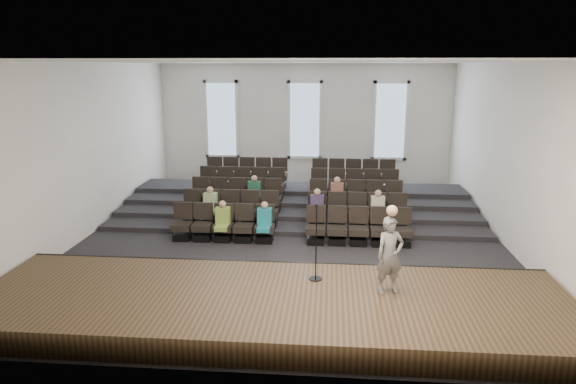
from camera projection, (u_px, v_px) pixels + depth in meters
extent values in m
plane|color=black|center=(292.00, 236.00, 15.16)|extent=(14.00, 14.00, 0.00)
cube|color=white|center=(292.00, 61.00, 13.96)|extent=(12.00, 14.00, 0.02)
cube|color=white|center=(305.00, 125.00, 21.36)|extent=(12.00, 0.04, 5.00)
cube|color=white|center=(256.00, 228.00, 7.77)|extent=(12.00, 0.04, 5.00)
cube|color=white|center=(88.00, 150.00, 15.06)|extent=(0.04, 14.00, 5.00)
cube|color=white|center=(510.00, 156.00, 14.07)|extent=(0.04, 14.00, 5.00)
cube|color=#4A3720|center=(272.00, 307.00, 10.17)|extent=(11.80, 3.60, 0.50)
cube|color=black|center=(281.00, 272.00, 11.88)|extent=(11.80, 0.06, 0.52)
cube|color=black|center=(297.00, 212.00, 17.40)|extent=(11.80, 4.80, 0.15)
cube|color=black|center=(298.00, 206.00, 17.89)|extent=(11.80, 3.75, 0.30)
cube|color=black|center=(299.00, 200.00, 18.38)|extent=(11.80, 2.70, 0.45)
cube|color=black|center=(300.00, 194.00, 18.87)|extent=(11.80, 1.65, 0.60)
cube|color=black|center=(182.00, 236.00, 14.82)|extent=(0.47, 0.43, 0.20)
cube|color=black|center=(182.00, 226.00, 14.74)|extent=(0.55, 0.50, 0.19)
cube|color=black|center=(183.00, 210.00, 14.85)|extent=(0.55, 0.08, 0.50)
cube|color=black|center=(203.00, 237.00, 14.77)|extent=(0.47, 0.43, 0.20)
cube|color=black|center=(202.00, 227.00, 14.69)|extent=(0.55, 0.50, 0.19)
cube|color=black|center=(204.00, 211.00, 14.80)|extent=(0.55, 0.08, 0.50)
cube|color=black|center=(223.00, 238.00, 14.72)|extent=(0.47, 0.43, 0.20)
cube|color=black|center=(223.00, 227.00, 14.64)|extent=(0.55, 0.50, 0.19)
cube|color=black|center=(224.00, 211.00, 14.75)|extent=(0.55, 0.08, 0.50)
cube|color=black|center=(244.00, 238.00, 14.67)|extent=(0.47, 0.43, 0.20)
cube|color=black|center=(244.00, 228.00, 14.59)|extent=(0.55, 0.50, 0.19)
cube|color=black|center=(245.00, 212.00, 14.70)|extent=(0.55, 0.08, 0.50)
cube|color=black|center=(265.00, 239.00, 14.62)|extent=(0.47, 0.43, 0.20)
cube|color=black|center=(265.00, 228.00, 14.55)|extent=(0.55, 0.50, 0.19)
cube|color=black|center=(265.00, 212.00, 14.65)|extent=(0.55, 0.08, 0.50)
cube|color=black|center=(316.00, 240.00, 14.50)|extent=(0.47, 0.43, 0.20)
cube|color=black|center=(316.00, 230.00, 14.43)|extent=(0.55, 0.50, 0.19)
cube|color=black|center=(316.00, 214.00, 14.53)|extent=(0.55, 0.08, 0.50)
cube|color=black|center=(337.00, 241.00, 14.45)|extent=(0.47, 0.43, 0.20)
cube|color=black|center=(337.00, 230.00, 14.38)|extent=(0.55, 0.50, 0.19)
cube|color=black|center=(337.00, 214.00, 14.48)|extent=(0.55, 0.08, 0.50)
cube|color=black|center=(358.00, 241.00, 14.40)|extent=(0.47, 0.43, 0.20)
cube|color=black|center=(359.00, 231.00, 14.33)|extent=(0.55, 0.50, 0.19)
cube|color=black|center=(359.00, 215.00, 14.43)|extent=(0.55, 0.08, 0.50)
cube|color=black|center=(380.00, 242.00, 14.35)|extent=(0.47, 0.43, 0.20)
cube|color=black|center=(380.00, 231.00, 14.28)|extent=(0.55, 0.50, 0.19)
cube|color=black|center=(380.00, 215.00, 14.38)|extent=(0.55, 0.08, 0.50)
cube|color=black|center=(401.00, 243.00, 14.30)|extent=(0.47, 0.43, 0.20)
cube|color=black|center=(402.00, 232.00, 14.23)|extent=(0.55, 0.50, 0.19)
cube|color=black|center=(402.00, 216.00, 14.33)|extent=(0.55, 0.08, 0.50)
cube|color=black|center=(192.00, 221.00, 15.80)|extent=(0.47, 0.43, 0.20)
cube|color=black|center=(191.00, 211.00, 15.72)|extent=(0.55, 0.50, 0.19)
cube|color=black|center=(193.00, 197.00, 15.83)|extent=(0.55, 0.08, 0.50)
cube|color=black|center=(211.00, 221.00, 15.75)|extent=(0.47, 0.43, 0.20)
cube|color=black|center=(211.00, 212.00, 15.67)|extent=(0.55, 0.50, 0.19)
cube|color=black|center=(212.00, 197.00, 15.78)|extent=(0.55, 0.08, 0.50)
cube|color=black|center=(230.00, 222.00, 15.70)|extent=(0.47, 0.43, 0.20)
cube|color=black|center=(230.00, 212.00, 15.62)|extent=(0.55, 0.50, 0.19)
cube|color=black|center=(231.00, 197.00, 15.73)|extent=(0.55, 0.08, 0.50)
cube|color=black|center=(250.00, 222.00, 15.65)|extent=(0.47, 0.43, 0.20)
cube|color=black|center=(249.00, 213.00, 15.57)|extent=(0.55, 0.50, 0.19)
cube|color=black|center=(250.00, 198.00, 15.68)|extent=(0.55, 0.08, 0.50)
cube|color=black|center=(269.00, 223.00, 15.60)|extent=(0.47, 0.43, 0.20)
cube|color=black|center=(269.00, 213.00, 15.52)|extent=(0.55, 0.50, 0.19)
cube|color=black|center=(270.00, 198.00, 15.63)|extent=(0.55, 0.08, 0.50)
cube|color=black|center=(317.00, 224.00, 15.48)|extent=(0.47, 0.43, 0.20)
cube|color=black|center=(317.00, 214.00, 15.41)|extent=(0.55, 0.50, 0.19)
cube|color=black|center=(317.00, 199.00, 15.51)|extent=(0.55, 0.08, 0.50)
cube|color=black|center=(337.00, 224.00, 15.43)|extent=(0.47, 0.43, 0.20)
cube|color=black|center=(337.00, 215.00, 15.36)|extent=(0.55, 0.50, 0.19)
cube|color=black|center=(337.00, 200.00, 15.46)|extent=(0.55, 0.08, 0.50)
cube|color=black|center=(357.00, 225.00, 15.38)|extent=(0.47, 0.43, 0.20)
cube|color=black|center=(357.00, 215.00, 15.31)|extent=(0.55, 0.50, 0.19)
cube|color=black|center=(357.00, 200.00, 15.41)|extent=(0.55, 0.08, 0.50)
cube|color=black|center=(377.00, 226.00, 15.33)|extent=(0.47, 0.43, 0.20)
cube|color=black|center=(377.00, 216.00, 15.26)|extent=(0.55, 0.50, 0.19)
cube|color=black|center=(377.00, 200.00, 15.36)|extent=(0.55, 0.08, 0.50)
cube|color=black|center=(397.00, 226.00, 15.28)|extent=(0.47, 0.43, 0.20)
cube|color=black|center=(398.00, 216.00, 15.21)|extent=(0.55, 0.50, 0.19)
cube|color=black|center=(398.00, 201.00, 15.31)|extent=(0.55, 0.08, 0.50)
cube|color=black|center=(200.00, 207.00, 16.78)|extent=(0.47, 0.42, 0.20)
cube|color=black|center=(200.00, 198.00, 16.70)|extent=(0.55, 0.50, 0.19)
cube|color=black|center=(201.00, 184.00, 16.81)|extent=(0.55, 0.08, 0.50)
cube|color=black|center=(218.00, 207.00, 16.73)|extent=(0.47, 0.42, 0.20)
cube|color=black|center=(218.00, 198.00, 16.65)|extent=(0.55, 0.50, 0.19)
cube|color=black|center=(219.00, 185.00, 16.76)|extent=(0.55, 0.08, 0.50)
cube|color=black|center=(236.00, 208.00, 16.68)|extent=(0.47, 0.42, 0.20)
cube|color=black|center=(236.00, 199.00, 16.60)|extent=(0.55, 0.50, 0.19)
cube|color=black|center=(237.00, 185.00, 16.71)|extent=(0.55, 0.08, 0.50)
cube|color=black|center=(255.00, 208.00, 16.63)|extent=(0.47, 0.42, 0.20)
cube|color=black|center=(254.00, 199.00, 16.55)|extent=(0.55, 0.50, 0.19)
cube|color=black|center=(255.00, 185.00, 16.66)|extent=(0.55, 0.08, 0.50)
cube|color=black|center=(273.00, 209.00, 16.58)|extent=(0.47, 0.42, 0.20)
cube|color=black|center=(273.00, 199.00, 16.50)|extent=(0.55, 0.50, 0.19)
cube|color=black|center=(274.00, 186.00, 16.61)|extent=(0.55, 0.08, 0.50)
cube|color=black|center=(318.00, 210.00, 16.46)|extent=(0.47, 0.42, 0.20)
cube|color=black|center=(318.00, 200.00, 16.39)|extent=(0.55, 0.50, 0.19)
cube|color=black|center=(318.00, 186.00, 16.49)|extent=(0.55, 0.08, 0.50)
cube|color=black|center=(337.00, 210.00, 16.41)|extent=(0.47, 0.42, 0.20)
cube|color=black|center=(337.00, 201.00, 16.34)|extent=(0.55, 0.50, 0.19)
cube|color=black|center=(337.00, 187.00, 16.44)|extent=(0.55, 0.08, 0.50)
cube|color=black|center=(355.00, 211.00, 16.36)|extent=(0.47, 0.42, 0.20)
cube|color=black|center=(356.00, 201.00, 16.29)|extent=(0.55, 0.50, 0.19)
cube|color=black|center=(356.00, 187.00, 16.39)|extent=(0.55, 0.08, 0.50)
cube|color=black|center=(374.00, 211.00, 16.31)|extent=(0.47, 0.42, 0.20)
cube|color=black|center=(375.00, 202.00, 16.24)|extent=(0.55, 0.50, 0.19)
cube|color=black|center=(375.00, 188.00, 16.34)|extent=(0.55, 0.08, 0.50)
cube|color=black|center=(393.00, 212.00, 16.26)|extent=(0.47, 0.42, 0.20)
cube|color=black|center=(394.00, 202.00, 16.19)|extent=(0.55, 0.50, 0.19)
cube|color=black|center=(394.00, 188.00, 16.29)|extent=(0.55, 0.08, 0.50)
cube|color=black|center=(208.00, 195.00, 17.76)|extent=(0.47, 0.42, 0.20)
cube|color=black|center=(207.00, 186.00, 17.68)|extent=(0.55, 0.50, 0.19)
cube|color=black|center=(208.00, 173.00, 17.79)|extent=(0.55, 0.08, 0.50)
cube|color=black|center=(225.00, 195.00, 17.71)|extent=(0.47, 0.42, 0.20)
cube|color=black|center=(224.00, 186.00, 17.63)|extent=(0.55, 0.50, 0.19)
cube|color=black|center=(225.00, 174.00, 17.74)|extent=(0.55, 0.08, 0.50)
cube|color=black|center=(242.00, 196.00, 17.66)|extent=(0.47, 0.42, 0.20)
cube|color=black|center=(242.00, 187.00, 17.58)|extent=(0.55, 0.50, 0.19)
cube|color=black|center=(242.00, 174.00, 17.69)|extent=(0.55, 0.08, 0.50)
cube|color=black|center=(259.00, 196.00, 17.61)|extent=(0.47, 0.42, 0.20)
cube|color=black|center=(259.00, 187.00, 17.53)|extent=(0.55, 0.50, 0.19)
cube|color=black|center=(260.00, 174.00, 17.64)|extent=(0.55, 0.08, 0.50)
cube|color=black|center=(276.00, 196.00, 17.56)|extent=(0.47, 0.42, 0.20)
cube|color=black|center=(276.00, 187.00, 17.48)|extent=(0.55, 0.50, 0.19)
cube|color=black|center=(277.00, 174.00, 17.59)|extent=(0.55, 0.08, 0.50)
cube|color=black|center=(319.00, 197.00, 17.44)|extent=(0.47, 0.42, 0.20)
cube|color=black|center=(319.00, 188.00, 17.37)|extent=(0.55, 0.50, 0.19)
cube|color=black|center=(319.00, 175.00, 17.47)|extent=(0.55, 0.08, 0.50)
cube|color=black|center=(336.00, 197.00, 17.39)|extent=(0.47, 0.42, 0.20)
cube|color=black|center=(337.00, 189.00, 17.32)|extent=(0.55, 0.50, 0.19)
cube|color=black|center=(337.00, 175.00, 17.42)|extent=(0.55, 0.08, 0.50)
cube|color=black|center=(354.00, 198.00, 17.34)|extent=(0.47, 0.42, 0.20)
cube|color=black|center=(354.00, 189.00, 17.27)|extent=(0.55, 0.50, 0.19)
cube|color=black|center=(355.00, 176.00, 17.37)|extent=(0.55, 0.08, 0.50)
cube|color=black|center=(372.00, 198.00, 17.29)|extent=(0.47, 0.42, 0.20)
cube|color=black|center=(372.00, 189.00, 17.22)|extent=(0.55, 0.50, 0.19)
cube|color=black|center=(372.00, 176.00, 17.32)|extent=(0.55, 0.08, 0.50)
cube|color=black|center=(390.00, 199.00, 17.24)|extent=(0.47, 0.42, 0.20)
cube|color=black|center=(391.00, 190.00, 17.17)|extent=(0.55, 0.50, 0.19)
cube|color=black|center=(390.00, 176.00, 17.27)|extent=(0.55, 0.08, 0.50)
cube|color=black|center=(214.00, 184.00, 18.74)|extent=(0.47, 0.42, 0.20)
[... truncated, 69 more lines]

